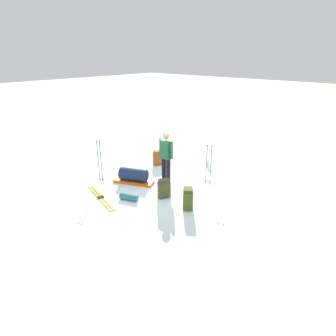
# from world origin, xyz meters

# --- Properties ---
(ground_plane) EXTENTS (80.00, 80.00, 0.00)m
(ground_plane) POSITION_xyz_m (0.00, 0.00, 0.00)
(ground_plane) COLOR white
(skier_standing) EXTENTS (0.57, 0.23, 1.70)m
(skier_standing) POSITION_xyz_m (0.35, -0.31, 0.95)
(skier_standing) COLOR black
(skier_standing) RESTS_ON ground_plane
(ski_pair_near) EXTENTS (1.83, 0.67, 0.05)m
(ski_pair_near) POSITION_xyz_m (1.08, 1.78, 0.01)
(ski_pair_near) COLOR gold
(ski_pair_near) RESTS_ON ground_plane
(backpack_large_dark) EXTENTS (0.41, 0.41, 0.61)m
(backpack_large_dark) POSITION_xyz_m (-1.24, 0.59, 0.30)
(backpack_large_dark) COLOR #415423
(backpack_large_dark) RESTS_ON ground_plane
(backpack_bright) EXTENTS (0.33, 0.40, 0.58)m
(backpack_bright) POSITION_xyz_m (-0.30, 0.52, 0.28)
(backpack_bright) COLOR #424521
(backpack_bright) RESTS_ON ground_plane
(backpack_small_spare) EXTENTS (0.33, 0.37, 0.57)m
(backpack_small_spare) POSITION_xyz_m (1.69, -1.32, 0.28)
(backpack_small_spare) COLOR #93471B
(backpack_small_spare) RESTS_ON ground_plane
(ski_poles_planted_near) EXTENTS (0.21, 0.11, 1.31)m
(ski_poles_planted_near) POSITION_xyz_m (-0.71, -1.17, 0.73)
(ski_poles_planted_near) COLOR black
(ski_poles_planted_near) RESTS_ON ground_plane
(ski_poles_planted_far) EXTENTS (0.18, 0.10, 1.40)m
(ski_poles_planted_far) POSITION_xyz_m (2.07, 1.02, 0.78)
(ski_poles_planted_far) COLOR black
(ski_poles_planted_far) RESTS_ON ground_plane
(gear_sled) EXTENTS (1.38, 0.93, 0.49)m
(gear_sled) POSITION_xyz_m (1.15, 0.40, 0.22)
(gear_sled) COLOR #D6580E
(gear_sled) RESTS_ON ground_plane
(sleeping_mat_rolled) EXTENTS (0.58, 0.36, 0.18)m
(sleeping_mat_rolled) POSITION_xyz_m (0.35, 1.32, 0.09)
(sleeping_mat_rolled) COLOR teal
(sleeping_mat_rolled) RESTS_ON ground_plane
(thermos_bottle) EXTENTS (0.07, 0.07, 0.26)m
(thermos_bottle) POSITION_xyz_m (0.13, -2.40, 0.13)
(thermos_bottle) COLOR silver
(thermos_bottle) RESTS_ON ground_plane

